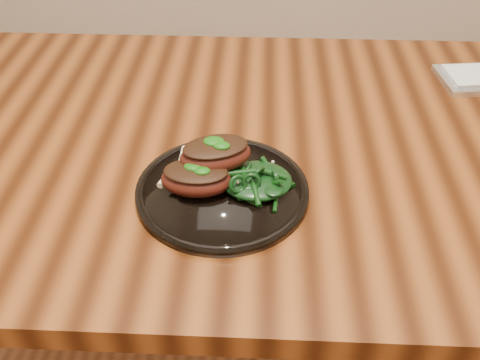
% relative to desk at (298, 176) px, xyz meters
% --- Properties ---
extents(desk, '(1.60, 0.80, 0.75)m').
position_rel_desk_xyz_m(desk, '(0.00, 0.00, 0.00)').
color(desk, '#331406').
rests_on(desk, ground).
extents(plate, '(0.26, 0.26, 0.02)m').
position_rel_desk_xyz_m(plate, '(-0.13, -0.15, 0.09)').
color(plate, black).
rests_on(plate, desk).
extents(lamb_chop_front, '(0.11, 0.08, 0.05)m').
position_rel_desk_xyz_m(lamb_chop_front, '(-0.16, -0.16, 0.12)').
color(lamb_chop_front, '#42140C').
rests_on(lamb_chop_front, plate).
extents(lamb_chop_back, '(0.12, 0.10, 0.05)m').
position_rel_desk_xyz_m(lamb_chop_back, '(-0.14, -0.13, 0.14)').
color(lamb_chop_back, '#42140C').
rests_on(lamb_chop_back, plate).
extents(herb_smear, '(0.07, 0.05, 0.00)m').
position_rel_desk_xyz_m(herb_smear, '(-0.16, -0.10, 0.10)').
color(herb_smear, '#0A4106').
rests_on(herb_smear, plate).
extents(greens_heap, '(0.11, 0.10, 0.04)m').
position_rel_desk_xyz_m(greens_heap, '(-0.07, -0.15, 0.12)').
color(greens_heap, black).
rests_on(greens_heap, plate).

